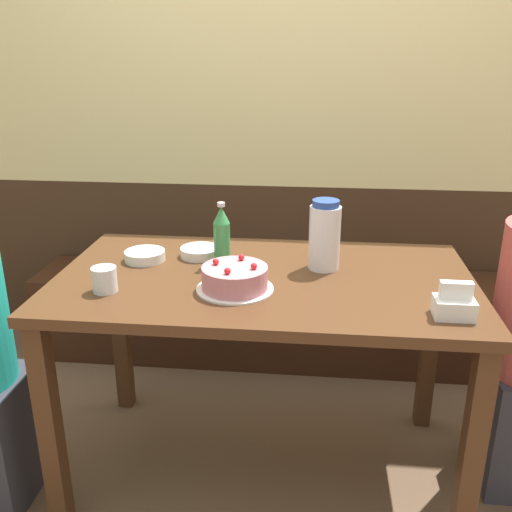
% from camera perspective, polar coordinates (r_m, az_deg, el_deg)
% --- Properties ---
extents(ground_plane, '(12.00, 12.00, 0.00)m').
position_cam_1_polar(ground_plane, '(2.27, 0.70, -20.21)').
color(ground_plane, brown).
extents(back_wall, '(4.80, 0.04, 2.50)m').
position_cam_1_polar(back_wall, '(2.79, 2.91, 15.52)').
color(back_wall, '#3D2819').
rests_on(back_wall, ground_plane).
extents(bench_seat, '(2.39, 0.38, 0.42)m').
position_cam_1_polar(bench_seat, '(2.85, 2.29, -6.10)').
color(bench_seat, '#381E11').
rests_on(bench_seat, ground_plane).
extents(dining_table, '(1.36, 0.77, 0.77)m').
position_cam_1_polar(dining_table, '(1.91, 0.78, -4.86)').
color(dining_table, '#4C2D19').
rests_on(dining_table, ground_plane).
extents(birthday_cake, '(0.24, 0.24, 0.10)m').
position_cam_1_polar(birthday_cake, '(1.75, -2.13, -2.27)').
color(birthday_cake, white).
rests_on(birthday_cake, dining_table).
extents(water_pitcher, '(0.10, 0.10, 0.24)m').
position_cam_1_polar(water_pitcher, '(1.91, 6.87, 2.05)').
color(water_pitcher, white).
rests_on(water_pitcher, dining_table).
extents(soju_bottle, '(0.06, 0.06, 0.22)m').
position_cam_1_polar(soju_bottle, '(1.94, -3.45, 2.06)').
color(soju_bottle, '#388E4C').
rests_on(soju_bottle, dining_table).
extents(napkin_holder, '(0.11, 0.08, 0.11)m').
position_cam_1_polar(napkin_holder, '(1.67, 19.21, -4.59)').
color(napkin_holder, white).
rests_on(napkin_holder, dining_table).
extents(bowl_soup_white, '(0.14, 0.14, 0.04)m').
position_cam_1_polar(bowl_soup_white, '(2.04, -11.06, 0.03)').
color(bowl_soup_white, white).
rests_on(bowl_soup_white, dining_table).
extents(bowl_rice_small, '(0.14, 0.14, 0.03)m').
position_cam_1_polar(bowl_rice_small, '(2.05, -5.63, 0.40)').
color(bowl_rice_small, white).
rests_on(bowl_rice_small, dining_table).
extents(glass_water_tall, '(0.08, 0.08, 0.08)m').
position_cam_1_polar(glass_water_tall, '(1.80, -14.92, -2.28)').
color(glass_water_tall, silver).
rests_on(glass_water_tall, dining_table).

